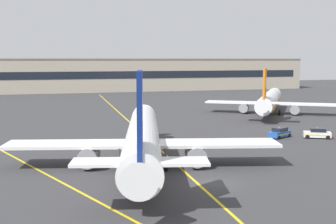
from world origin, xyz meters
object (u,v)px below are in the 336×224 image
airliner_foreground (143,139)px  safety_cone_by_nose_gear (120,141)px  service_car_second (279,133)px  airliner_background (269,101)px  service_car_nearest (317,133)px

airliner_foreground → safety_cone_by_nose_gear: airliner_foreground is taller
airliner_foreground → service_car_second: bearing=27.2°
airliner_foreground → airliner_background: (40.22, 42.18, -0.25)m
airliner_background → service_car_nearest: 32.44m
service_car_nearest → safety_cone_by_nose_gear: bearing=170.3°
service_car_nearest → safety_cone_by_nose_gear: (-30.98, 5.31, -0.51)m
airliner_foreground → service_car_nearest: airliner_foreground is taller
airliner_foreground → safety_cone_by_nose_gear: 16.66m
service_car_second → safety_cone_by_nose_gear: 25.67m
service_car_second → safety_cone_by_nose_gear: size_ratio=8.28×
service_car_second → airliner_foreground: bearing=-152.8°
airliner_background → service_car_second: bearing=-116.4°
service_car_nearest → service_car_second: size_ratio=1.00×
service_car_nearest → airliner_foreground: bearing=-160.6°
airliner_background → safety_cone_by_nose_gear: airliner_background is taller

